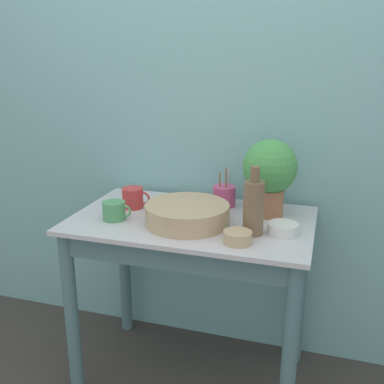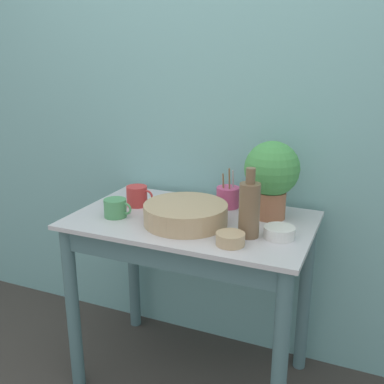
{
  "view_description": "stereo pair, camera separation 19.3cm",
  "coord_description": "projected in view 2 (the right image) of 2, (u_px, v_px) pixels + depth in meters",
  "views": [
    {
      "loc": [
        0.55,
        -1.45,
        1.52
      ],
      "look_at": [
        0.0,
        0.32,
        0.94
      ],
      "focal_mm": 42.0,
      "sensor_mm": 36.0,
      "label": 1
    },
    {
      "loc": [
        0.73,
        -1.38,
        1.52
      ],
      "look_at": [
        0.0,
        0.32,
        0.94
      ],
      "focal_mm": 42.0,
      "sensor_mm": 36.0,
      "label": 2
    }
  ],
  "objects": [
    {
      "name": "bottle_tall",
      "position": [
        249.0,
        208.0,
        1.74
      ],
      "size": [
        0.08,
        0.08,
        0.28
      ],
      "color": "brown",
      "rests_on": "counter_table"
    },
    {
      "name": "wall_back",
      "position": [
        222.0,
        121.0,
        2.19
      ],
      "size": [
        6.0,
        0.05,
        2.4
      ],
      "color": "#7AB2B2",
      "rests_on": "ground_plane"
    },
    {
      "name": "mug_green",
      "position": [
        116.0,
        208.0,
        1.98
      ],
      "size": [
        0.13,
        0.1,
        0.08
      ],
      "color": "#4C935B",
      "rests_on": "counter_table"
    },
    {
      "name": "mug_red",
      "position": [
        137.0,
        196.0,
        2.12
      ],
      "size": [
        0.13,
        0.1,
        0.09
      ],
      "color": "#C63838",
      "rests_on": "counter_table"
    },
    {
      "name": "potted_plant",
      "position": [
        272.0,
        174.0,
        1.92
      ],
      "size": [
        0.24,
        0.24,
        0.34
      ],
      "color": "#A36647",
      "rests_on": "counter_table"
    },
    {
      "name": "bowl_small_tan",
      "position": [
        230.0,
        239.0,
        1.69
      ],
      "size": [
        0.11,
        0.11,
        0.05
      ],
      "color": "tan",
      "rests_on": "counter_table"
    },
    {
      "name": "counter_table",
      "position": [
        190.0,
        259.0,
        2.01
      ],
      "size": [
        1.05,
        0.64,
        0.82
      ],
      "color": "slate",
      "rests_on": "ground_plane"
    },
    {
      "name": "bowl_small_enamel_white",
      "position": [
        279.0,
        232.0,
        1.76
      ],
      "size": [
        0.12,
        0.12,
        0.04
      ],
      "color": "silver",
      "rests_on": "counter_table"
    },
    {
      "name": "bowl_wash_large",
      "position": [
        185.0,
        214.0,
        1.9
      ],
      "size": [
        0.36,
        0.36,
        0.09
      ],
      "color": "tan",
      "rests_on": "counter_table"
    },
    {
      "name": "utensil_cup",
      "position": [
        228.0,
        197.0,
        2.1
      ],
      "size": [
        0.11,
        0.11,
        0.2
      ],
      "color": "#CC4C7F",
      "rests_on": "counter_table"
    }
  ]
}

